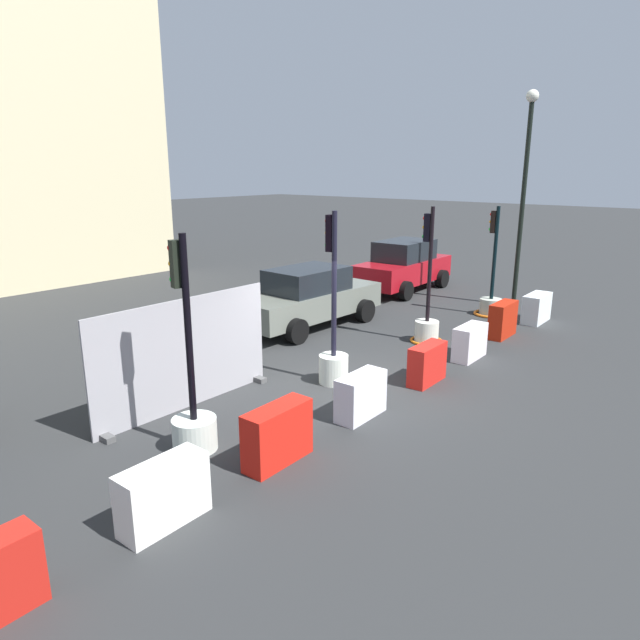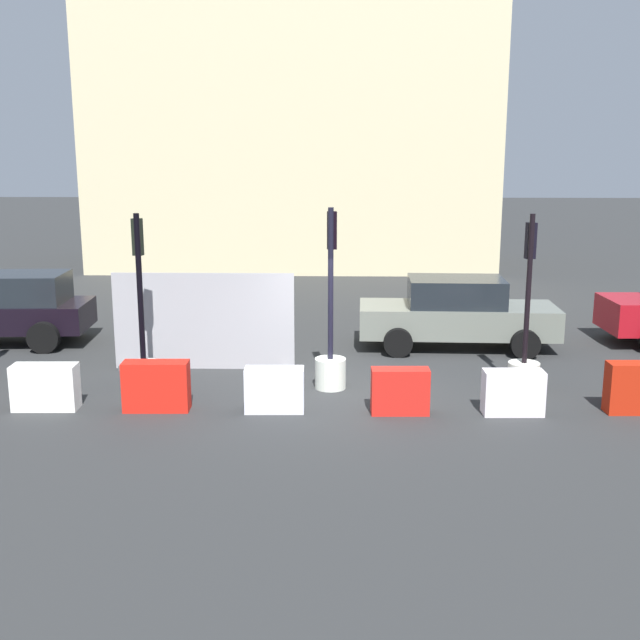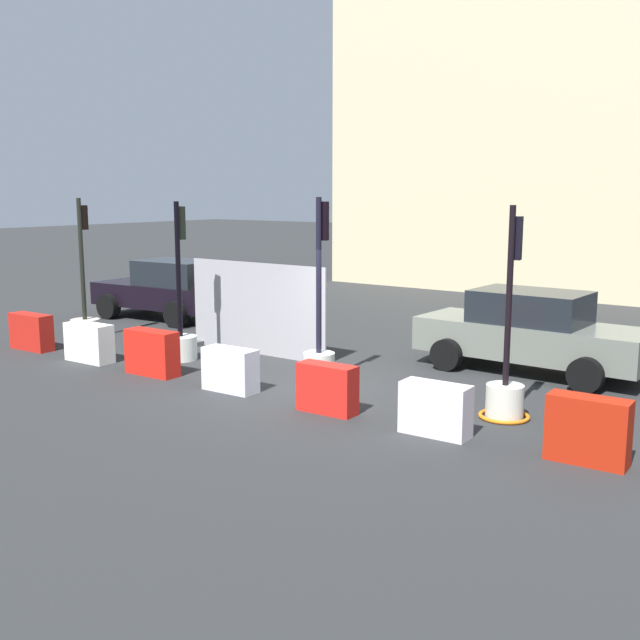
{
  "view_description": "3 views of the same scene",
  "coord_description": "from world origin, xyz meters",
  "views": [
    {
      "loc": [
        -8.5,
        -6.35,
        4.22
      ],
      "look_at": [
        -0.2,
        0.64,
        1.28
      ],
      "focal_mm": 31.63,
      "sensor_mm": 36.0,
      "label": 1
    },
    {
      "loc": [
        0.03,
        -13.99,
        4.5
      ],
      "look_at": [
        -0.33,
        0.69,
        1.26
      ],
      "focal_mm": 43.78,
      "sensor_mm": 36.0,
      "label": 2
    },
    {
      "loc": [
        7.93,
        -10.69,
        3.55
      ],
      "look_at": [
        -0.35,
        0.7,
        1.13
      ],
      "focal_mm": 42.2,
      "sensor_mm": 36.0,
      "label": 3
    }
  ],
  "objects": [
    {
      "name": "ground_plane",
      "position": [
        0.0,
        0.0,
        0.0
      ],
      "size": [
        120.0,
        120.0,
        0.0
      ],
      "primitive_type": "plane",
      "color": "#2A2B2C"
    },
    {
      "name": "traffic_light_1",
      "position": [
        -3.69,
        0.25,
        0.63
      ],
      "size": [
        0.69,
        0.69,
        3.34
      ],
      "color": "silver",
      "rests_on": "ground_plane"
    },
    {
      "name": "traffic_light_2",
      "position": [
        -0.12,
        0.36,
        0.7
      ],
      "size": [
        0.59,
        0.59,
        3.44
      ],
      "color": "silver",
      "rests_on": "ground_plane"
    },
    {
      "name": "traffic_light_3",
      "position": [
        3.54,
        0.32,
        0.59
      ],
      "size": [
        0.8,
        0.8,
        3.34
      ],
      "color": "silver",
      "rests_on": "ground_plane"
    },
    {
      "name": "traffic_light_4",
      "position": [
        7.12,
        0.22,
        0.48
      ],
      "size": [
        0.94,
        0.94,
        3.17
      ],
      "color": "#A9AFA0",
      "rests_on": "ground_plane"
    },
    {
      "name": "construction_barrier_1",
      "position": [
        -5.11,
        -1.02,
        0.4
      ],
      "size": [
        1.13,
        0.46,
        0.81
      ],
      "color": "white",
      "rests_on": "ground_plane"
    },
    {
      "name": "construction_barrier_2",
      "position": [
        -3.15,
        -1.03,
        0.44
      ],
      "size": [
        1.15,
        0.43,
        0.88
      ],
      "color": "red",
      "rests_on": "ground_plane"
    },
    {
      "name": "construction_barrier_3",
      "position": [
        -1.08,
        -1.03,
        0.39
      ],
      "size": [
        1.04,
        0.45,
        0.78
      ],
      "color": "silver",
      "rests_on": "ground_plane"
    },
    {
      "name": "construction_barrier_4",
      "position": [
        1.1,
        -1.1,
        0.4
      ],
      "size": [
        1.01,
        0.4,
        0.8
      ],
      "color": "red",
      "rests_on": "ground_plane"
    },
    {
      "name": "construction_barrier_5",
      "position": [
        3.04,
        -1.08,
        0.39
      ],
      "size": [
        1.04,
        0.44,
        0.78
      ],
      "color": "silver",
      "rests_on": "ground_plane"
    },
    {
      "name": "construction_barrier_6",
      "position": [
        5.2,
        -0.95,
        0.45
      ],
      "size": [
        1.06,
        0.41,
        0.9
      ],
      "color": "#B01F0C",
      "rests_on": "ground_plane"
    },
    {
      "name": "construction_barrier_7",
      "position": [
        7.2,
        -1.1,
        0.4
      ],
      "size": [
        1.15,
        0.51,
        0.8
      ],
      "color": "silver",
      "rests_on": "ground_plane"
    },
    {
      "name": "car_grey_saloon",
      "position": [
        2.74,
        3.53,
        0.81
      ],
      "size": [
        4.51,
        2.11,
        1.62
      ],
      "color": "slate",
      "rests_on": "ground_plane"
    },
    {
      "name": "car_red_compact",
      "position": [
        8.43,
        4.06,
        0.87
      ],
      "size": [
        4.34,
        2.13,
        1.77
      ],
      "color": "#A21019",
      "rests_on": "ground_plane"
    },
    {
      "name": "street_lamp_post",
      "position": [
        8.75,
        0.15,
        3.93
      ],
      "size": [
        0.36,
        0.36,
        6.41
      ],
      "color": "black",
      "rests_on": "ground_plane"
    },
    {
      "name": "site_fence_panel",
      "position": [
        -2.75,
        1.64,
        0.96
      ],
      "size": [
        3.74,
        0.5,
        2.02
      ],
      "color": "#9D9BA0",
      "rests_on": "ground_plane"
    }
  ]
}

